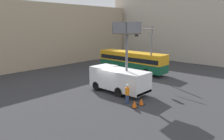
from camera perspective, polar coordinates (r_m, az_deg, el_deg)
The scene contains 10 objects.
ground_plane at distance 23.08m, azimuth -0.40°, elevation -5.81°, with size 120.00×120.00×0.00m, color #333335.
building_backdrop_far at distance 39.99m, azimuth -24.11°, elevation 8.29°, with size 44.00×10.00×10.39m.
building_backdrop_side at distance 48.19m, azimuth 17.85°, elevation 12.04°, with size 10.00×28.00×15.15m.
utility_truck at distance 22.67m, azimuth 1.85°, elevation -1.97°, with size 2.55×6.37×7.22m.
city_bus at distance 32.51m, azimuth 5.23°, elevation 2.58°, with size 2.51×10.76×2.99m.
traffic_light_pole at distance 28.24m, azimuth 9.05°, elevation 6.63°, with size 3.13×2.88×6.76m.
road_worker_near_truck at distance 19.68m, azimuth 4.00°, elevation -6.23°, with size 0.38×0.38×1.82m.
road_worker_directing at distance 25.84m, azimuth 4.41°, elevation -1.86°, with size 0.38×0.38×1.78m.
traffic_cone_near_truck at distance 19.04m, azimuth 5.86°, elevation -8.88°, with size 0.55×0.55×0.62m.
traffic_cone_mid_road at distance 19.71m, azimuth 7.66°, elevation -8.22°, with size 0.53×0.53×0.60m.
Camera 1 is at (-16.15, -14.91, 7.05)m, focal length 35.00 mm.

